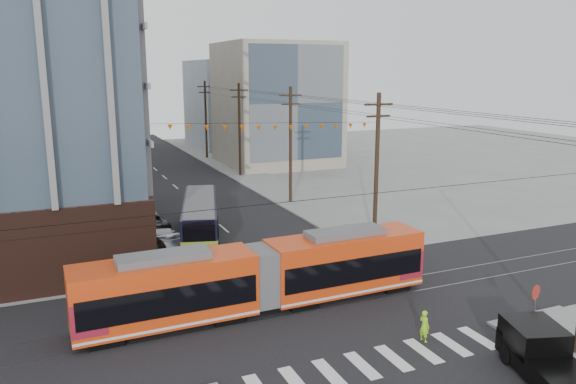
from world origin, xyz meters
The scene contains 15 objects.
ground centered at (0.00, 0.00, 0.00)m, with size 160.00×160.00×0.00m, color slate.
bg_bldg_nw_near centered at (-17.00, 52.00, 9.00)m, with size 18.00×16.00×18.00m, color #8C99A5.
bg_bldg_ne_near centered at (16.00, 48.00, 8.00)m, with size 14.00×14.00×16.00m, color gray.
bg_bldg_nw_far centered at (-14.00, 72.00, 10.00)m, with size 16.00×18.00×20.00m, color gray.
bg_bldg_ne_far centered at (18.00, 68.00, 7.00)m, with size 16.00×16.00×14.00m, color #8C99A5.
utility_pole_far centered at (8.50, 56.00, 5.50)m, with size 0.30×0.30×11.00m, color black.
streetcar centered at (-2.75, 4.20, 1.84)m, with size 19.07×2.68×3.68m, color red, non-canonical shape.
city_bus centered at (-2.48, 17.71, 1.59)m, with size 2.44×11.25×3.19m, color black, non-canonical shape.
pickup_truck centered at (5.34, -7.50, 0.99)m, with size 2.08×5.82×1.98m, color black, non-canonical shape.
parked_car_silver centered at (-5.51, 14.95, 0.77)m, with size 1.63×4.68×1.54m, color gray.
parked_car_white centered at (-5.45, 16.80, 0.72)m, with size 2.03×4.98×1.45m, color silver.
parked_car_grey centered at (-5.54, 22.07, 0.73)m, with size 2.41×5.22×1.45m, color #3F4048.
pedestrian centered at (3.00, -2.21, 0.77)m, with size 0.56×0.37×1.54m, color #8FD920.
stop_sign centered at (7.97, -3.96, 1.25)m, with size 0.76×0.76×2.50m, color #A32115, non-canonical shape.
jersey_barrier centered at (8.30, 12.72, 0.41)m, with size 0.93×4.12×0.82m, color slate.
Camera 1 is at (-12.52, -21.98, 12.52)m, focal length 35.00 mm.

